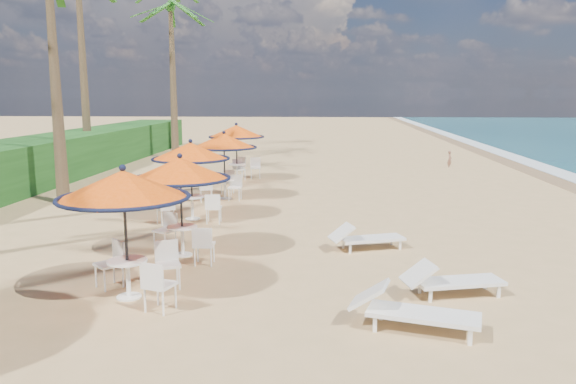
# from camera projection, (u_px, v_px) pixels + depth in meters

# --- Properties ---
(ground) EXTENTS (160.00, 160.00, 0.00)m
(ground) POSITION_uv_depth(u_px,v_px,m) (412.00, 313.00, 9.47)
(ground) COLOR tan
(ground) RESTS_ON ground
(scrub_hedge) EXTENTS (3.00, 40.00, 1.80)m
(scrub_hedge) POSITION_uv_depth(u_px,v_px,m) (6.00, 168.00, 21.06)
(scrub_hedge) COLOR #194716
(scrub_hedge) RESTS_ON ground
(station_0) EXTENTS (2.33, 2.33, 2.43)m
(station_0) POSITION_uv_depth(u_px,v_px,m) (127.00, 201.00, 9.89)
(station_0) COLOR black
(station_0) RESTS_ON ground
(station_1) EXTENTS (2.25, 2.25, 2.35)m
(station_1) POSITION_uv_depth(u_px,v_px,m) (181.00, 178.00, 12.52)
(station_1) COLOR black
(station_1) RESTS_ON ground
(station_2) EXTENTS (2.27, 2.27, 2.36)m
(station_2) POSITION_uv_depth(u_px,v_px,m) (191.00, 159.00, 16.15)
(station_2) COLOR black
(station_2) RESTS_ON ground
(station_3) EXTENTS (2.29, 2.35, 2.39)m
(station_3) POSITION_uv_depth(u_px,v_px,m) (224.00, 149.00, 19.46)
(station_3) COLOR black
(station_3) RESTS_ON ground
(station_4) EXTENTS (2.35, 2.37, 2.45)m
(station_4) POSITION_uv_depth(u_px,v_px,m) (238.00, 138.00, 23.71)
(station_4) COLOR black
(station_4) RESTS_ON ground
(lounger_near) EXTENTS (2.09, 1.13, 0.71)m
(lounger_near) POSITION_uv_depth(u_px,v_px,m) (410.00, 310.00, 8.73)
(lounger_near) COLOR white
(lounger_near) RESTS_ON ground
(lounger_mid) EXTENTS (1.95, 1.02, 0.67)m
(lounger_mid) POSITION_uv_depth(u_px,v_px,m) (449.00, 280.00, 10.19)
(lounger_mid) COLOR white
(lounger_mid) RESTS_ON ground
(lounger_far) EXTENTS (1.88, 1.11, 0.64)m
(lounger_far) POSITION_uv_depth(u_px,v_px,m) (364.00, 237.00, 13.26)
(lounger_far) COLOR white
(lounger_far) RESTS_ON ground
(palm_6) EXTENTS (5.00, 5.00, 8.65)m
(palm_6) POSITION_uv_depth(u_px,v_px,m) (171.00, 16.00, 30.98)
(palm_6) COLOR brown
(palm_6) RESTS_ON ground
(person) EXTENTS (0.31, 0.38, 0.88)m
(person) POSITION_uv_depth(u_px,v_px,m) (450.00, 159.00, 28.07)
(person) COLOR #895B46
(person) RESTS_ON ground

